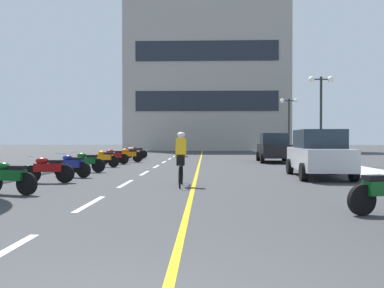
{
  "coord_description": "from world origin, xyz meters",
  "views": [
    {
      "loc": [
        0.62,
        -2.84,
        1.48
      ],
      "look_at": [
        -0.01,
        15.59,
        1.23
      ],
      "focal_mm": 36.93,
      "sensor_mm": 36.0,
      "label": 1
    }
  ],
  "objects_px": {
    "parked_car_near": "(319,153)",
    "motorcycle_10": "(133,153)",
    "street_lamp_mid": "(321,99)",
    "motorcycle_7": "(114,156)",
    "street_lamp_far": "(289,113)",
    "motorcycle_5": "(86,162)",
    "motorcycle_2": "(9,177)",
    "motorcycle_8": "(129,155)",
    "motorcycle_3": "(48,169)",
    "cyclist_rider": "(181,157)",
    "motorcycle_11": "(136,152)",
    "motorcycle_4": "(71,165)",
    "parked_car_mid": "(274,148)",
    "motorcycle_6": "(104,158)",
    "motorcycle_9": "(129,154)"
  },
  "relations": [
    {
      "from": "motorcycle_4",
      "to": "motorcycle_10",
      "type": "height_order",
      "value": "same"
    },
    {
      "from": "motorcycle_4",
      "to": "motorcycle_7",
      "type": "xyz_separation_m",
      "value": [
        -0.16,
        7.62,
        0.0
      ]
    },
    {
      "from": "motorcycle_4",
      "to": "motorcycle_11",
      "type": "height_order",
      "value": "same"
    },
    {
      "from": "street_lamp_mid",
      "to": "parked_car_near",
      "type": "relative_size",
      "value": 1.17
    },
    {
      "from": "motorcycle_5",
      "to": "motorcycle_10",
      "type": "distance_m",
      "value": 11.13
    },
    {
      "from": "motorcycle_5",
      "to": "motorcycle_11",
      "type": "distance_m",
      "value": 12.69
    },
    {
      "from": "cyclist_rider",
      "to": "motorcycle_7",
      "type": "bearing_deg",
      "value": 113.9
    },
    {
      "from": "parked_car_near",
      "to": "motorcycle_8",
      "type": "height_order",
      "value": "parked_car_near"
    },
    {
      "from": "motorcycle_4",
      "to": "motorcycle_2",
      "type": "bearing_deg",
      "value": -90.84
    },
    {
      "from": "motorcycle_10",
      "to": "motorcycle_11",
      "type": "xyz_separation_m",
      "value": [
        -0.07,
        1.56,
        0.0
      ]
    },
    {
      "from": "parked_car_mid",
      "to": "motorcycle_2",
      "type": "distance_m",
      "value": 17.6
    },
    {
      "from": "motorcycle_7",
      "to": "motorcycle_10",
      "type": "xyz_separation_m",
      "value": [
        0.09,
        5.7,
        0.0
      ]
    },
    {
      "from": "motorcycle_3",
      "to": "motorcycle_8",
      "type": "relative_size",
      "value": 1.03
    },
    {
      "from": "motorcycle_8",
      "to": "street_lamp_mid",
      "type": "bearing_deg",
      "value": -5.59
    },
    {
      "from": "street_lamp_far",
      "to": "motorcycle_9",
      "type": "distance_m",
      "value": 13.3
    },
    {
      "from": "parked_car_mid",
      "to": "motorcycle_7",
      "type": "distance_m",
      "value": 9.93
    },
    {
      "from": "motorcycle_2",
      "to": "motorcycle_3",
      "type": "xyz_separation_m",
      "value": [
        -0.03,
        2.67,
        0.0
      ]
    },
    {
      "from": "motorcycle_2",
      "to": "cyclist_rider",
      "type": "bearing_deg",
      "value": 25.29
    },
    {
      "from": "motorcycle_2",
      "to": "motorcycle_10",
      "type": "height_order",
      "value": "same"
    },
    {
      "from": "cyclist_rider",
      "to": "street_lamp_far",
      "type": "bearing_deg",
      "value": 69.03
    },
    {
      "from": "motorcycle_8",
      "to": "motorcycle_6",
      "type": "bearing_deg",
      "value": -96.79
    },
    {
      "from": "street_lamp_mid",
      "to": "motorcycle_7",
      "type": "distance_m",
      "value": 12.5
    },
    {
      "from": "parked_car_mid",
      "to": "motorcycle_6",
      "type": "relative_size",
      "value": 2.6
    },
    {
      "from": "motorcycle_8",
      "to": "motorcycle_2",
      "type": "bearing_deg",
      "value": -91.65
    },
    {
      "from": "motorcycle_2",
      "to": "motorcycle_7",
      "type": "relative_size",
      "value": 0.99
    },
    {
      "from": "motorcycle_10",
      "to": "street_lamp_far",
      "type": "bearing_deg",
      "value": 16.37
    },
    {
      "from": "motorcycle_7",
      "to": "motorcycle_2",
      "type": "bearing_deg",
      "value": -89.58
    },
    {
      "from": "motorcycle_3",
      "to": "cyclist_rider",
      "type": "height_order",
      "value": "cyclist_rider"
    },
    {
      "from": "motorcycle_2",
      "to": "motorcycle_9",
      "type": "xyz_separation_m",
      "value": [
        0.01,
        16.28,
        0.0
      ]
    },
    {
      "from": "street_lamp_far",
      "to": "motorcycle_11",
      "type": "relative_size",
      "value": 2.68
    },
    {
      "from": "motorcycle_7",
      "to": "cyclist_rider",
      "type": "height_order",
      "value": "cyclist_rider"
    },
    {
      "from": "motorcycle_10",
      "to": "cyclist_rider",
      "type": "xyz_separation_m",
      "value": [
        4.43,
        -15.9,
        0.41
      ]
    },
    {
      "from": "parked_car_mid",
      "to": "motorcycle_3",
      "type": "relative_size",
      "value": 2.51
    },
    {
      "from": "motorcycle_3",
      "to": "motorcycle_8",
      "type": "bearing_deg",
      "value": 87.8
    },
    {
      "from": "motorcycle_8",
      "to": "motorcycle_10",
      "type": "relative_size",
      "value": 0.97
    },
    {
      "from": "motorcycle_11",
      "to": "motorcycle_8",
      "type": "bearing_deg",
      "value": -84.93
    },
    {
      "from": "motorcycle_7",
      "to": "motorcycle_5",
      "type": "bearing_deg",
      "value": -89.47
    },
    {
      "from": "motorcycle_10",
      "to": "motorcycle_11",
      "type": "distance_m",
      "value": 1.56
    },
    {
      "from": "motorcycle_4",
      "to": "motorcycle_6",
      "type": "xyz_separation_m",
      "value": [
        -0.14,
        5.44,
        0.0
      ]
    },
    {
      "from": "street_lamp_far",
      "to": "motorcycle_11",
      "type": "height_order",
      "value": "street_lamp_far"
    },
    {
      "from": "parked_car_near",
      "to": "motorcycle_7",
      "type": "bearing_deg",
      "value": 142.55
    },
    {
      "from": "parked_car_near",
      "to": "cyclist_rider",
      "type": "xyz_separation_m",
      "value": [
        -5.09,
        -2.84,
        -0.03
      ]
    },
    {
      "from": "parked_car_near",
      "to": "motorcycle_8",
      "type": "bearing_deg",
      "value": 134.69
    },
    {
      "from": "motorcycle_7",
      "to": "motorcycle_8",
      "type": "relative_size",
      "value": 1.03
    },
    {
      "from": "parked_car_near",
      "to": "motorcycle_10",
      "type": "distance_m",
      "value": 16.17
    },
    {
      "from": "motorcycle_7",
      "to": "motorcycle_10",
      "type": "bearing_deg",
      "value": 89.11
    },
    {
      "from": "street_lamp_far",
      "to": "motorcycle_5",
      "type": "bearing_deg",
      "value": -129.16
    },
    {
      "from": "motorcycle_4",
      "to": "cyclist_rider",
      "type": "bearing_deg",
      "value": -30.66
    },
    {
      "from": "motorcycle_4",
      "to": "motorcycle_9",
      "type": "relative_size",
      "value": 0.98
    },
    {
      "from": "cyclist_rider",
      "to": "motorcycle_6",
      "type": "bearing_deg",
      "value": 119.28
    }
  ]
}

